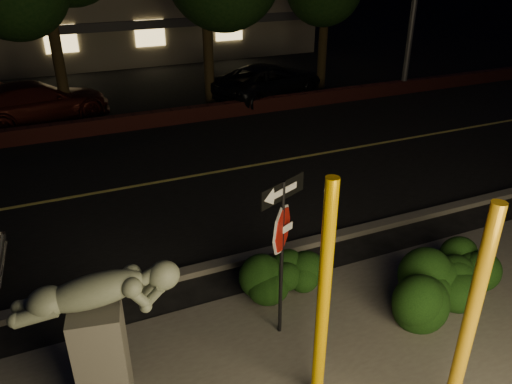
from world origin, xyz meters
TOP-DOWN VIEW (x-y plane):
  - ground at (0.00, 10.00)m, footprint 90.00×90.00m
  - road at (0.00, 7.00)m, footprint 80.00×8.00m
  - lane_marking at (0.00, 7.00)m, footprint 80.00×0.12m
  - curb at (0.00, 2.90)m, footprint 80.00×0.25m
  - brick_wall at (0.00, 11.30)m, footprint 40.00×0.35m
  - parking_lot at (0.00, 17.00)m, footprint 40.00×12.00m
  - building at (0.00, 24.99)m, footprint 22.00×10.20m
  - yellow_pole_left at (-0.54, -0.41)m, footprint 0.16×0.16m
  - yellow_pole_right at (0.66, -1.50)m, footprint 0.16×0.16m
  - signpost at (-0.44, 0.91)m, footprint 0.81×0.39m
  - sculpture at (-3.05, 0.58)m, footprint 1.97×0.86m
  - hedge_center at (0.04, 1.76)m, footprint 1.87×1.29m
  - hedge_right at (2.06, 0.47)m, footprint 2.01×1.59m
  - hedge_far_right at (3.00, 0.71)m, footprint 1.35×0.89m
  - parked_car_darkred at (-3.42, 13.24)m, footprint 5.11×3.16m
  - parked_car_dark at (4.89, 12.86)m, footprint 5.23×3.83m

SIDE VIEW (x-z plane):
  - ground at x=0.00m, z-range 0.00..0.00m
  - road at x=0.00m, z-range 0.00..0.01m
  - parking_lot at x=0.00m, z-range 0.00..0.01m
  - lane_marking at x=0.00m, z-range 0.02..0.02m
  - curb at x=0.00m, z-range 0.00..0.12m
  - brick_wall at x=0.00m, z-range 0.00..0.50m
  - hedge_center at x=0.04m, z-range 0.00..0.89m
  - hedge_far_right at x=3.00m, z-range 0.00..0.91m
  - hedge_right at x=2.06m, z-range 0.00..1.16m
  - parked_car_dark at x=4.89m, z-range 0.00..1.32m
  - parked_car_darkred at x=-3.42m, z-range 0.00..1.38m
  - sculpture at x=-3.05m, z-range 0.25..2.35m
  - yellow_pole_right at x=0.66m, z-range 0.00..3.22m
  - yellow_pole_left at x=-0.54m, z-range 0.00..3.24m
  - signpost at x=-0.44m, z-range 0.55..3.15m
  - building at x=0.00m, z-range 0.00..4.00m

